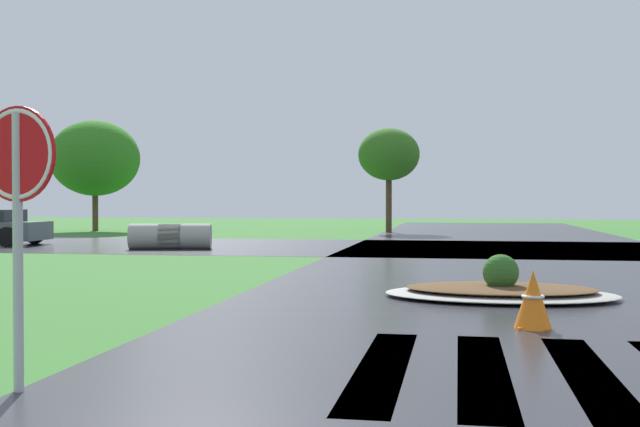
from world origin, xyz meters
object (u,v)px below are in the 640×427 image
Objects in this scene: stop_sign at (17,181)px; median_island at (501,290)px; traffic_cone at (533,300)px; drainage_pipe_stack at (170,236)px.

stop_sign is 0.63× the size of median_island.
traffic_cone is (0.22, -2.89, 0.22)m from median_island.
drainage_pipe_stack is at bearing 125.66° from traffic_cone.
drainage_pipe_stack is 16.54m from traffic_cone.
stop_sign is at bearing -138.09° from traffic_cone.
stop_sign is 18.16m from drainage_pipe_stack.
drainage_pipe_stack is (-9.42, 10.54, 0.27)m from median_island.
median_island is at bearing 94.39° from traffic_cone.
stop_sign reaches higher than traffic_cone.
stop_sign is 8.06m from median_island.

